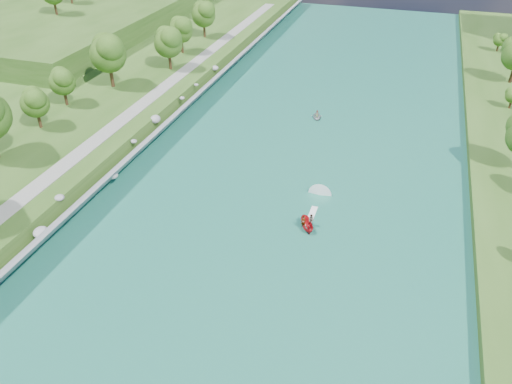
% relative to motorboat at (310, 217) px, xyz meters
% --- Properties ---
extents(ground, '(260.00, 260.00, 0.00)m').
position_rel_motorboat_xyz_m(ground, '(-5.76, -11.80, -0.70)').
color(ground, '#2D5119').
rests_on(ground, ground).
extents(river_water, '(55.00, 240.00, 0.10)m').
position_rel_motorboat_xyz_m(river_water, '(-5.76, 8.20, -0.65)').
color(river_water, '#17574B').
rests_on(river_water, ground).
extents(berm_west, '(45.00, 240.00, 3.50)m').
position_rel_motorboat_xyz_m(berm_west, '(-55.76, 8.20, 1.05)').
color(berm_west, '#2D5119').
rests_on(berm_west, ground).
extents(ridge_west, '(60.00, 120.00, 9.00)m').
position_rel_motorboat_xyz_m(ridge_west, '(-88.26, 83.20, 3.80)').
color(ridge_west, '#2D5119').
rests_on(ridge_west, ground).
extents(riprap_bank, '(5.03, 236.00, 4.42)m').
position_rel_motorboat_xyz_m(riprap_bank, '(-31.63, 7.08, 1.12)').
color(riprap_bank, slate).
rests_on(riprap_bank, ground).
extents(riverside_path, '(3.00, 200.00, 0.10)m').
position_rel_motorboat_xyz_m(riverside_path, '(-38.26, 8.20, 2.85)').
color(riverside_path, gray).
rests_on(riverside_path, berm_west).
extents(motorboat, '(3.60, 18.67, 2.19)m').
position_rel_motorboat_xyz_m(motorboat, '(0.00, 0.00, 0.00)').
color(motorboat, red).
rests_on(motorboat, river_water).
extents(raft, '(3.01, 3.67, 1.63)m').
position_rel_motorboat_xyz_m(raft, '(-6.23, 33.51, -0.22)').
color(raft, '#909498').
rests_on(raft, river_water).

